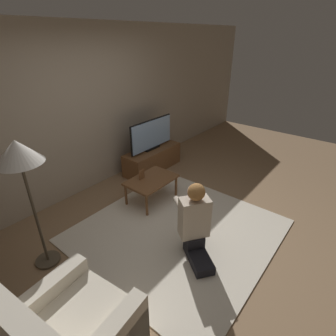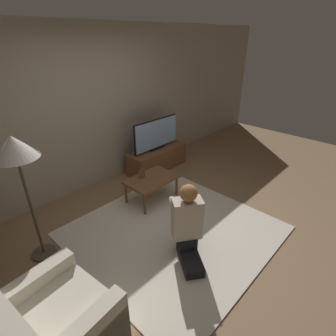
{
  "view_description": "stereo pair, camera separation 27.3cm",
  "coord_description": "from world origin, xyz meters",
  "px_view_note": "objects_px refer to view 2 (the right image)",
  "views": [
    {
      "loc": [
        -2.26,
        -1.66,
        2.41
      ],
      "look_at": [
        0.49,
        0.57,
        0.59
      ],
      "focal_mm": 28.0,
      "sensor_mm": 36.0,
      "label": 1
    },
    {
      "loc": [
        -2.08,
        -1.87,
        2.41
      ],
      "look_at": [
        0.49,
        0.57,
        0.59
      ],
      "focal_mm": 28.0,
      "sensor_mm": 36.0,
      "label": 2
    }
  ],
  "objects_px": {
    "person_kneeling": "(187,222)",
    "armchair": "(54,328)",
    "floor_lamp": "(16,154)",
    "tv": "(156,134)",
    "coffee_table": "(152,181)"
  },
  "relations": [
    {
      "from": "person_kneeling",
      "to": "armchair",
      "type": "bearing_deg",
      "value": 32.84
    },
    {
      "from": "floor_lamp",
      "to": "tv",
      "type": "bearing_deg",
      "value": 13.94
    },
    {
      "from": "tv",
      "to": "armchair",
      "type": "xyz_separation_m",
      "value": [
        -2.94,
        -1.82,
        -0.44
      ]
    },
    {
      "from": "tv",
      "to": "person_kneeling",
      "type": "height_order",
      "value": "tv"
    },
    {
      "from": "coffee_table",
      "to": "person_kneeling",
      "type": "bearing_deg",
      "value": -114.24
    },
    {
      "from": "armchair",
      "to": "floor_lamp",
      "type": "bearing_deg",
      "value": -24.08
    },
    {
      "from": "floor_lamp",
      "to": "armchair",
      "type": "xyz_separation_m",
      "value": [
        -0.38,
        -1.18,
        -1.05
      ]
    },
    {
      "from": "tv",
      "to": "coffee_table",
      "type": "distance_m",
      "value": 1.17
    },
    {
      "from": "person_kneeling",
      "to": "floor_lamp",
      "type": "bearing_deg",
      "value": -10.53
    },
    {
      "from": "floor_lamp",
      "to": "armchair",
      "type": "relative_size",
      "value": 1.67
    },
    {
      "from": "coffee_table",
      "to": "person_kneeling",
      "type": "relative_size",
      "value": 0.82
    },
    {
      "from": "floor_lamp",
      "to": "person_kneeling",
      "type": "distance_m",
      "value": 1.94
    },
    {
      "from": "coffee_table",
      "to": "floor_lamp",
      "type": "distance_m",
      "value": 1.99
    },
    {
      "from": "tv",
      "to": "coffee_table",
      "type": "height_order",
      "value": "tv"
    },
    {
      "from": "tv",
      "to": "coffee_table",
      "type": "relative_size",
      "value": 1.36
    }
  ]
}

